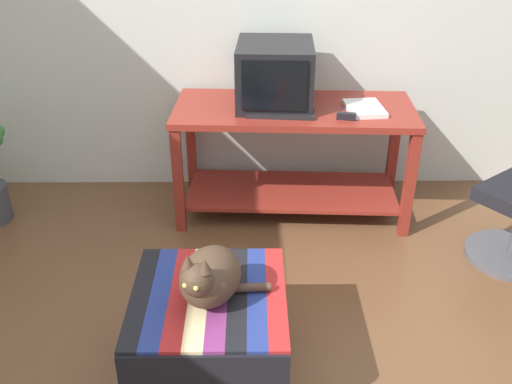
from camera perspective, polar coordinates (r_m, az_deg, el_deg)
name	(u,v)px	position (r m, az deg, el deg)	size (l,w,h in m)	color
desk	(292,141)	(3.65, 3.63, 5.04)	(1.50, 0.71, 0.73)	maroon
tv_monitor	(274,75)	(3.55, 1.81, 11.54)	(0.48, 0.53, 0.37)	black
keyboard	(280,113)	(3.42, 2.38, 7.82)	(0.40, 0.15, 0.02)	black
book	(364,108)	(3.55, 10.64, 8.16)	(0.21, 0.28, 0.03)	white
ottoman_with_blanket	(209,335)	(2.58, -4.65, -13.93)	(0.65, 0.67, 0.44)	#7A664C
cat	(208,277)	(2.33, -4.75, -8.38)	(0.41, 0.37, 0.29)	#473323
stapler	(346,116)	(3.40, 8.87, 7.45)	(0.04, 0.11, 0.04)	black
pen	(352,109)	(3.56, 9.53, 8.16)	(0.01, 0.01, 0.14)	#2351B2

